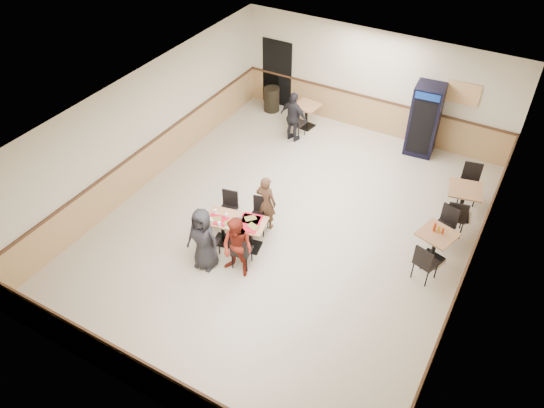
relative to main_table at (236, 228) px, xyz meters
The scene contains 20 objects.
ground 1.38m from the main_table, 55.53° to the left, with size 10.00×10.00×0.00m, color beige.
room_shell 4.41m from the main_table, 55.24° to the left, with size 10.00×10.00×10.00m.
main_table is the anchor object (origin of this frame).
main_chairs 0.05m from the main_table, 167.86° to the right, with size 1.47×1.75×0.89m.
diner_woman_left 0.95m from the main_table, 105.75° to the right, with size 0.73×0.48×1.50m, color black.
diner_woman_right 0.90m from the main_table, 55.48° to the right, with size 0.71×0.55×1.45m, color maroon.
diner_man_opposite 0.93m from the main_table, 74.25° to the left, with size 0.50×0.33×1.38m, color #4E3121.
lone_diner 4.56m from the main_table, 101.87° to the left, with size 0.86×0.36×1.47m, color black.
tabletop_clutter 0.26m from the main_table, 38.21° to the right, with size 1.18×0.80×0.12m.
side_table_near 4.28m from the main_table, 23.14° to the left, with size 0.89×0.89×0.76m.
side_table_near_chair_south 4.08m from the main_table, 15.23° to the left, with size 0.45×0.45×0.97m, color black, non-canonical shape.
side_table_near_chair_north 4.55m from the main_table, 30.21° to the left, with size 0.45×0.45×0.97m, color black, non-canonical shape.
side_table_far 5.33m from the main_table, 40.15° to the left, with size 0.90×0.90×0.81m.
side_table_far_chair_south 4.93m from the main_table, 34.39° to the left, with size 0.48×0.48×1.03m, color black, non-canonical shape.
side_table_far_chair_north 5.77m from the main_table, 45.09° to the left, with size 0.48×0.48×1.03m, color black, non-canonical shape.
condiment_caddy 4.28m from the main_table, 23.92° to the left, with size 0.23×0.06×0.20m.
back_table 5.36m from the main_table, 100.06° to the left, with size 0.76×0.76×0.73m.
back_table_chair_lone 4.79m from the main_table, 101.27° to the left, with size 0.43×0.43×0.92m, color black, non-canonical shape.
pepsi_cooler 6.17m from the main_table, 67.20° to the left, with size 0.82×0.82×1.99m.
trash_bin 6.08m from the main_table, 112.32° to the left, with size 0.48×0.48×0.76m, color black.
Camera 1 is at (4.20, -8.18, 8.29)m, focal length 35.00 mm.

